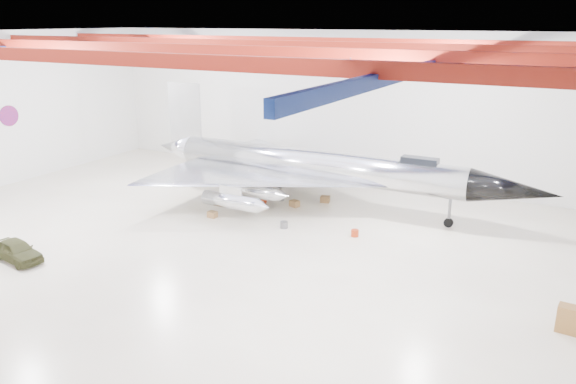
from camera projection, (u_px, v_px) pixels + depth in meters
The scene contains 16 objects.
floor at pixel (220, 238), 31.43m from camera, with size 40.00×40.00×0.00m, color beige.
wall_back at pixel (333, 105), 42.38m from camera, with size 40.00×40.00×0.00m, color silver.
ceiling at pixel (213, 34), 28.19m from camera, with size 40.00×40.00×0.00m, color #0A0F38.
ceiling_structure at pixel (213, 48), 28.39m from camera, with size 39.50×29.50×1.08m.
wall_roundel at pixel (9, 116), 40.79m from camera, with size 1.50×1.50×0.10m, color #B21414.
jet_aircraft at pixel (313, 169), 36.28m from camera, with size 27.32×15.84×7.46m.
jeep at pixel (17, 251), 28.30m from camera, with size 1.31×3.25×1.11m, color #3A3B1D.
desk at pixel (573, 320), 21.75m from camera, with size 1.19×0.60×1.09m, color brown.
crate_ply at pixel (212, 214), 34.63m from camera, with size 0.54×0.44×0.38m, color olive.
toolbox_red at pixel (263, 200), 37.42m from camera, with size 0.44×0.35×0.31m, color #AB2F11.
engine_drum at pixel (284, 225), 32.85m from camera, with size 0.44×0.44×0.40m, color #59595B.
parts_bin at pixel (325, 199), 37.49m from camera, with size 0.60×0.48×0.42m, color olive.
crate_small at pixel (174, 183), 41.39m from camera, with size 0.40×0.32×0.28m, color #59595B.
tool_chest at pixel (355, 233), 31.59m from camera, with size 0.44×0.44×0.39m, color #AB2F11.
oil_barrel at pixel (295, 204), 36.62m from camera, with size 0.59×0.47×0.41m, color olive.
spares_box at pixel (281, 198), 37.88m from camera, with size 0.40×0.40×0.36m, color #59595B.
Camera 1 is at (17.40, -23.85, 11.73)m, focal length 35.00 mm.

